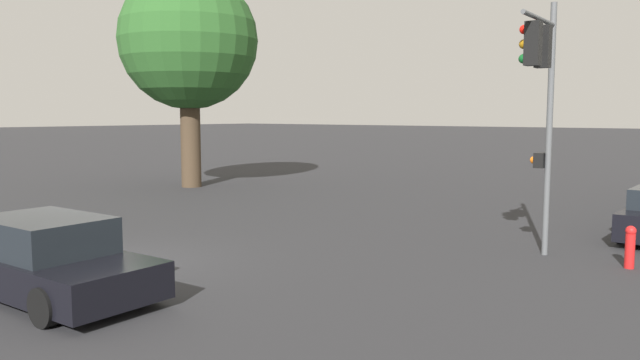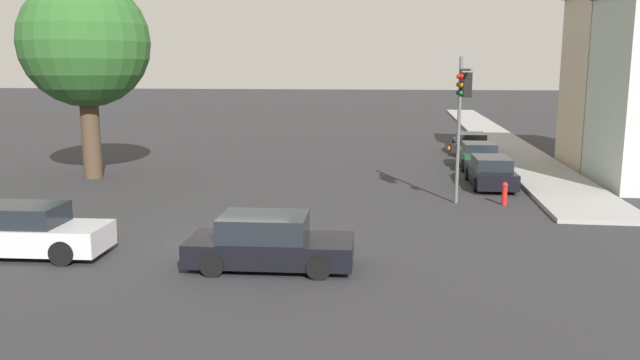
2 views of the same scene
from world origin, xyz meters
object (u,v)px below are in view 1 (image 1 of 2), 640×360
at_px(crossing_car_1, 48,260).
at_px(fire_hydrant, 630,246).
at_px(traffic_signal, 541,81).
at_px(street_tree, 189,41).

height_order(crossing_car_1, fire_hydrant, crossing_car_1).
bearing_deg(traffic_signal, crossing_car_1, 51.19).
height_order(street_tree, crossing_car_1, street_tree).
bearing_deg(crossing_car_1, street_tree, 129.60).
height_order(street_tree, fire_hydrant, street_tree).
bearing_deg(traffic_signal, street_tree, -18.59).
relative_size(street_tree, traffic_signal, 1.66).
relative_size(street_tree, fire_hydrant, 10.45).
relative_size(street_tree, crossing_car_1, 2.12).
xyz_separation_m(traffic_signal, crossing_car_1, (-5.69, -8.36, -3.31)).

